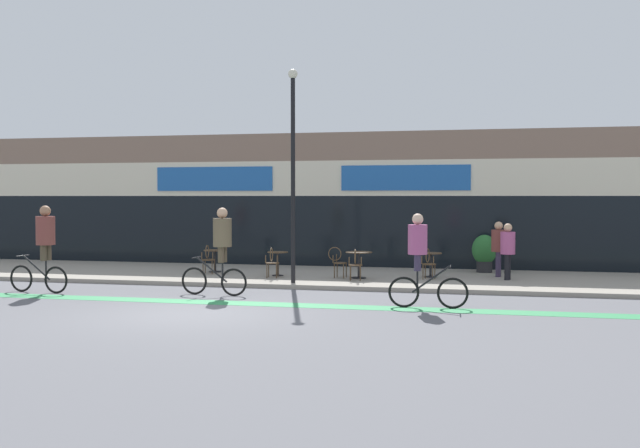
{
  "coord_description": "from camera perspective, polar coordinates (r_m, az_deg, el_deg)",
  "views": [
    {
      "loc": [
        6.26,
        -14.87,
        2.51
      ],
      "look_at": [
        1.32,
        6.32,
        1.7
      ],
      "focal_mm": 42.0,
      "sensor_mm": 36.0,
      "label": 1
    }
  ],
  "objects": [
    {
      "name": "pedestrian_far_end",
      "position": [
        21.99,
        14.12,
        -1.67
      ],
      "size": [
        0.49,
        0.49,
        1.61
      ],
      "rotation": [
        0.0,
        0.0,
        -0.21
      ],
      "color": "black",
      "rests_on": "sidewalk_slab"
    },
    {
      "name": "cafe_chair_2_side",
      "position": [
        21.91,
        1.37,
        -2.77
      ],
      "size": [
        0.59,
        0.44,
        0.9
      ],
      "rotation": [
        0.0,
        0.0,
        -0.09
      ],
      "color": "#4C3823",
      "rests_on": "sidewalk_slab"
    },
    {
      "name": "cyclist_1",
      "position": [
        18.97,
        -7.6,
        -1.53
      ],
      "size": [
        1.79,
        0.53,
        2.22
      ],
      "rotation": [
        0.0,
        0.0,
        3.08
      ],
      "color": "black",
      "rests_on": "ground"
    },
    {
      "name": "cafe_chair_2_near",
      "position": [
        21.17,
        2.71,
        -2.94
      ],
      "size": [
        0.45,
        0.6,
        0.9
      ],
      "rotation": [
        0.0,
        0.0,
        1.71
      ],
      "color": "#4C3823",
      "rests_on": "sidewalk_slab"
    },
    {
      "name": "cyclist_0",
      "position": [
        16.89,
        7.66,
        -2.28
      ],
      "size": [
        1.79,
        0.51,
        2.12
      ],
      "rotation": [
        0.0,
        0.0,
        0.05
      ],
      "color": "black",
      "rests_on": "ground"
    },
    {
      "name": "cyclist_2",
      "position": [
        20.6,
        -20.29,
        -1.25
      ],
      "size": [
        1.79,
        0.58,
        2.27
      ],
      "rotation": [
        0.0,
        0.0,
        3.04
      ],
      "color": "black",
      "rests_on": "ground"
    },
    {
      "name": "pedestrian_near_end",
      "position": [
        22.76,
        13.44,
        -1.49
      ],
      "size": [
        0.46,
        0.46,
        1.64
      ],
      "rotation": [
        0.0,
        0.0,
        3.04
      ],
      "color": "#382D47",
      "rests_on": "sidewalk_slab"
    },
    {
      "name": "bistro_table_1",
      "position": [
        22.46,
        -3.24,
        -2.67
      ],
      "size": [
        0.62,
        0.62,
        0.72
      ],
      "color": "black",
      "rests_on": "sidewalk_slab"
    },
    {
      "name": "sidewalk_slab",
      "position": [
        23.12,
        -2.67,
        -3.95
      ],
      "size": [
        40.0,
        5.5,
        0.12
      ],
      "primitive_type": "cube",
      "color": "gray",
      "rests_on": "ground"
    },
    {
      "name": "cafe_chair_1_near",
      "position": [
        21.86,
        -3.68,
        -2.78
      ],
      "size": [
        0.45,
        0.6,
        0.9
      ],
      "rotation": [
        0.0,
        0.0,
        1.69
      ],
      "color": "#4C3823",
      "rests_on": "sidewalk_slab"
    },
    {
      "name": "ground_plane",
      "position": [
        16.32,
        -9.67,
        -6.74
      ],
      "size": [
        120.0,
        120.0,
        0.0
      ],
      "primitive_type": "plane",
      "color": "#5B5B60"
    },
    {
      "name": "cafe_chair_3_near",
      "position": [
        21.67,
        8.26,
        -2.84
      ],
      "size": [
        0.45,
        0.6,
        0.9
      ],
      "rotation": [
        0.0,
        0.0,
        1.42
      ],
      "color": "#4C3823",
      "rests_on": "sidewalk_slab"
    },
    {
      "name": "cafe_chair_0_near",
      "position": [
        23.18,
        -8.53,
        -2.52
      ],
      "size": [
        0.45,
        0.6,
        0.9
      ],
      "rotation": [
        0.0,
        0.0,
        1.71
      ],
      "color": "#4C3823",
      "rests_on": "sidewalk_slab"
    },
    {
      "name": "lamp_post",
      "position": [
        20.56,
        -2.07,
        4.78
      ],
      "size": [
        0.26,
        0.26,
        5.86
      ],
      "color": "black",
      "rests_on": "sidewalk_slab"
    },
    {
      "name": "bistro_table_2",
      "position": [
        21.78,
        2.98,
        -2.69
      ],
      "size": [
        0.78,
        0.78,
        0.77
      ],
      "color": "black",
      "rests_on": "sidewalk_slab"
    },
    {
      "name": "bistro_table_0",
      "position": [
        23.76,
        -8.0,
        -2.44
      ],
      "size": [
        0.71,
        0.71,
        0.7
      ],
      "color": "black",
      "rests_on": "sidewalk_slab"
    },
    {
      "name": "bistro_table_3",
      "position": [
        22.29,
        8.42,
        -2.72
      ],
      "size": [
        0.66,
        0.66,
        0.72
      ],
      "color": "black",
      "rests_on": "sidewalk_slab"
    },
    {
      "name": "storefront_facade",
      "position": [
        27.55,
        -0.02,
        1.77
      ],
      "size": [
        40.0,
        4.06,
        4.68
      ],
      "color": "#7F6656",
      "rests_on": "ground"
    },
    {
      "name": "planter_pot",
      "position": [
        24.02,
        12.42,
        -2.09
      ],
      "size": [
        0.78,
        0.78,
        1.18
      ],
      "color": "#232326",
      "rests_on": "sidewalk_slab"
    },
    {
      "name": "bike_lane_stripe",
      "position": [
        17.85,
        -7.59,
        -5.95
      ],
      "size": [
        36.0,
        0.7,
        0.01
      ],
      "primitive_type": "cube",
      "color": "#2D844C",
      "rests_on": "ground"
    }
  ]
}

